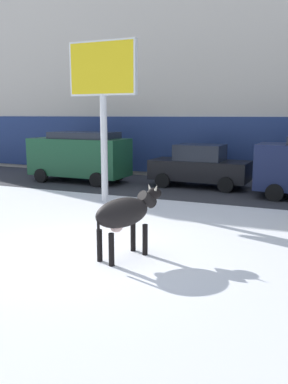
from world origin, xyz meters
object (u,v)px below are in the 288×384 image
(billboard, at_px, (103,78))
(pedestrian_near_billboard, at_px, (223,162))
(car_black_sedan, at_px, (200,166))
(car_darkgreen_van, at_px, (80,155))
(cow_black, at_px, (125,213))

(billboard, bearing_deg, pedestrian_near_billboard, 67.38)
(billboard, distance_m, car_black_sedan, 6.00)
(car_darkgreen_van, distance_m, pedestrian_near_billboard, 6.80)
(cow_black, relative_size, billboard, 0.34)
(billboard, bearing_deg, car_black_sedan, 62.81)
(car_black_sedan, xyz_separation_m, pedestrian_near_billboard, (0.52, 2.27, -0.03))
(pedestrian_near_billboard, bearing_deg, cow_black, -87.61)
(billboard, xyz_separation_m, car_black_sedan, (2.26, 4.40, -3.41))
(cow_black, distance_m, pedestrian_near_billboard, 11.70)
(car_black_sedan, bearing_deg, cow_black, -83.90)
(car_darkgreen_van, xyz_separation_m, car_black_sedan, (5.52, 0.84, -0.33))
(billboard, relative_size, car_darkgreen_van, 1.20)
(cow_black, xyz_separation_m, billboard, (-3.27, 5.02, 3.32))
(cow_black, bearing_deg, billboard, 123.05)
(billboard, bearing_deg, car_darkgreen_van, 132.47)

